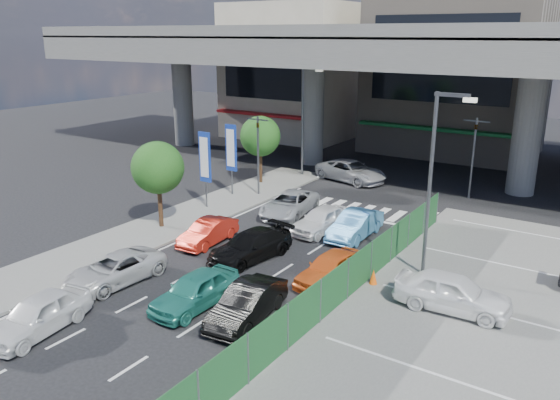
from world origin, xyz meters
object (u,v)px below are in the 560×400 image
Objects in this scene: taxi_orange_right at (331,268)px; van_white_back_left at (38,315)px; signboard_far at (231,150)px; wagon_silver_front_left at (289,204)px; traffic_light_right at (475,138)px; traffic_cone at (373,277)px; parked_sedan_white at (452,292)px; kei_truck_front_right at (355,225)px; taxi_orange_left at (208,232)px; sedan_black_mid at (250,246)px; signboard_near at (205,159)px; crossing_wagon_silver at (351,171)px; tree_far at (260,136)px; street_lamp_left at (305,112)px; traffic_light_left at (258,136)px; tree_near at (158,168)px; hatch_black_mid_right at (247,304)px; sedan_white_mid_left at (115,269)px; street_lamp_right at (435,171)px; taxi_teal_mid at (195,290)px; sedan_white_front_mid at (322,220)px.

van_white_back_left is at bearing -120.69° from taxi_orange_right.
wagon_silver_front_left is (5.22, -1.23, -2.40)m from signboard_far.
traffic_cone is (0.10, -15.14, -3.55)m from traffic_light_right.
van_white_back_left is 0.93× the size of parked_sedan_white.
van_white_back_left is 15.65m from kei_truck_front_right.
taxi_orange_left is 2.99m from sedan_black_mid.
signboard_near is (-12.70, -11.01, -0.87)m from traffic_light_right.
crossing_wagon_silver is at bearing 34.26° from parked_sedan_white.
sedan_black_mid is (7.41, -11.25, -2.72)m from tree_far.
traffic_light_left is at bearing -88.80° from street_lamp_left.
street_lamp_left reaches higher than traffic_light_left.
signboard_near is at bearing 127.65° from taxi_orange_left.
crossing_wagon_silver reaches higher than taxi_orange_right.
taxi_orange_right is at bearing 7.38° from sedan_black_mid.
signboard_near is 0.88× the size of crossing_wagon_silver.
tree_near is 10.53m from tree_far.
parked_sedan_white is at bearing -5.02° from taxi_orange_left.
signboard_far is 1.15× the size of hatch_black_mid_right.
tree_near is at bearing 144.14° from hatch_black_mid_right.
sedan_white_mid_left is (4.10, -16.49, -2.77)m from tree_far.
sedan_white_mid_left is at bearing 94.67° from van_white_back_left.
street_lamp_right is 1.00× the size of street_lamp_left.
street_lamp_left is at bearing 138.37° from street_lamp_right.
van_white_back_left is at bearing -73.74° from sedan_white_mid_left.
signboard_near is at bearing 172.10° from street_lamp_right.
traffic_light_left is 1.28× the size of taxi_teal_mid.
hatch_black_mid_right is 6.20× the size of traffic_cone.
traffic_light_right reaches higher than signboard_near.
traffic_light_right reaches higher than traffic_cone.
traffic_light_left is at bearing 141.58° from wagon_silver_front_left.
taxi_teal_mid is 9.87m from parked_sedan_white.
sedan_white_front_mid is at bearing 2.40° from signboard_near.
taxi_teal_mid is 10.02m from sedan_white_front_mid.
traffic_light_left is 8.38m from sedan_white_front_mid.
kei_truck_front_right is at bearing 81.04° from taxi_teal_mid.
street_lamp_right is (13.37, -6.00, 0.83)m from traffic_light_left.
street_lamp_right is at bearing -28.70° from kei_truck_front_right.
signboard_near is 1.03× the size of sedan_black_mid.
tree_near is 11.37m from van_white_back_left.
sedan_white_mid_left is at bearing -97.31° from taxi_orange_left.
street_lamp_right reaches higher than signboard_far.
street_lamp_left is at bearing 97.78° from taxi_orange_left.
van_white_back_left is at bearing 125.69° from parked_sedan_white.
taxi_teal_mid is at bearing -51.20° from signboard_near.
signboard_far is at bearing 61.99° from parked_sedan_white.
kei_truck_front_right is at bearing -13.71° from signboard_far.
signboard_far is at bearing 160.85° from crossing_wagon_silver.
crossing_wagon_silver is at bearing 98.71° from hatch_black_mid_right.
wagon_silver_front_left reaches higher than taxi_orange_left.
sedan_white_mid_left is 6.63m from hatch_black_mid_right.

